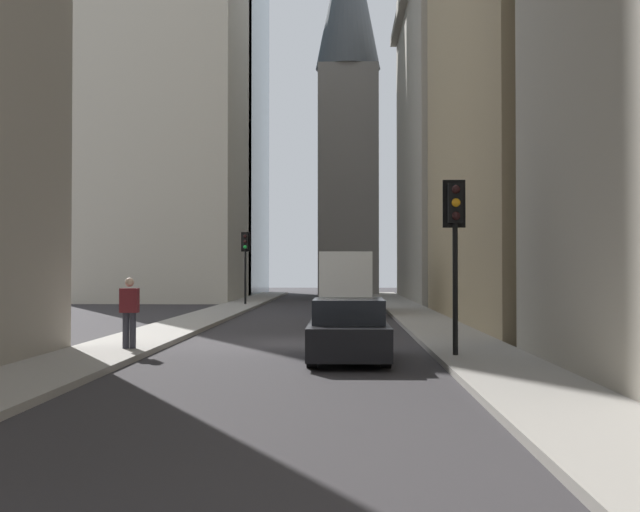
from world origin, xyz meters
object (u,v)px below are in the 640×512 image
at_px(sedan_black, 348,332).
at_px(traffic_light_foreground, 455,226).
at_px(pedestrian, 129,310).
at_px(delivery_truck, 345,283).
at_px(traffic_light_midblock, 245,251).

bearing_deg(sedan_black, traffic_light_foreground, -89.74).
bearing_deg(pedestrian, traffic_light_foreground, -99.07).
relative_size(delivery_truck, sedan_black, 1.50).
distance_m(sedan_black, traffic_light_foreground, 3.43).
height_order(delivery_truck, sedan_black, delivery_truck).
height_order(traffic_light_midblock, pedestrian, traffic_light_midblock).
height_order(delivery_truck, traffic_light_foreground, traffic_light_foreground).
distance_m(delivery_truck, sedan_black, 18.36).
relative_size(delivery_truck, traffic_light_midblock, 1.59).
xyz_separation_m(sedan_black, traffic_light_foreground, (0.01, -2.43, 2.42)).
bearing_deg(traffic_light_midblock, sedan_black, -167.88).
height_order(traffic_light_foreground, pedestrian, traffic_light_foreground).
relative_size(delivery_truck, traffic_light_foreground, 1.61).
bearing_deg(pedestrian, sedan_black, -103.16).
distance_m(traffic_light_foreground, pedestrian, 8.16).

